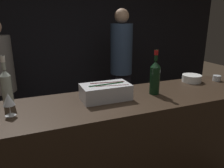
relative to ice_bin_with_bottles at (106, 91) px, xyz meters
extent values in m
cube|color=black|center=(0.04, 2.32, 0.30)|extent=(6.40, 0.06, 2.80)
cube|color=#2D2116|center=(0.04, -0.04, -0.58)|extent=(2.47, 0.61, 1.03)
cube|color=silver|center=(-0.01, 0.00, -0.01)|extent=(0.37, 0.21, 0.12)
cylinder|color=#380F0F|center=(0.03, -0.05, 0.02)|extent=(0.26, 0.11, 0.06)
cylinder|color=black|center=(0.00, 0.00, 0.02)|extent=(0.28, 0.08, 0.07)
cylinder|color=#380F0F|center=(0.03, 0.04, 0.02)|extent=(0.28, 0.10, 0.06)
cylinder|color=white|center=(0.95, 0.14, -0.03)|extent=(0.18, 0.18, 0.07)
cylinder|color=gray|center=(0.95, 0.14, 0.00)|extent=(0.15, 0.15, 0.01)
cylinder|color=silver|center=(-0.68, -0.05, -0.07)|extent=(0.07, 0.07, 0.00)
cylinder|color=silver|center=(-0.68, -0.05, -0.03)|extent=(0.01, 0.01, 0.07)
cone|color=silver|center=(-0.68, -0.05, 0.04)|extent=(0.07, 0.07, 0.08)
cylinder|color=silver|center=(1.20, 0.07, -0.04)|extent=(0.08, 0.08, 0.05)
sphere|color=#EFB256|center=(1.20, 0.07, -0.04)|extent=(0.03, 0.03, 0.03)
cylinder|color=black|center=(0.41, -0.03, 0.05)|extent=(0.08, 0.08, 0.22)
cone|color=black|center=(0.41, -0.03, 0.18)|extent=(0.08, 0.08, 0.05)
cylinder|color=black|center=(0.41, -0.03, 0.25)|extent=(0.03, 0.03, 0.09)
cylinder|color=maroon|center=(0.41, -0.03, 0.28)|extent=(0.03, 0.03, 0.04)
cylinder|color=#9EA899|center=(-0.69, 0.13, 0.04)|extent=(0.07, 0.07, 0.22)
cone|color=#9EA899|center=(-0.69, 0.13, 0.17)|extent=(0.07, 0.07, 0.04)
cylinder|color=#9EA899|center=(-0.69, 0.13, 0.24)|extent=(0.03, 0.03, 0.10)
cylinder|color=white|center=(-0.69, 0.13, 0.27)|extent=(0.03, 0.03, 0.04)
cube|color=black|center=(0.80, 1.50, -0.69)|extent=(0.25, 0.18, 0.82)
cylinder|color=#334766|center=(0.80, 1.50, 0.09)|extent=(0.33, 0.33, 0.74)
sphere|color=tan|center=(0.80, 1.50, 0.57)|extent=(0.21, 0.21, 0.21)
cube|color=black|center=(-0.87, 1.46, -0.73)|extent=(0.27, 0.20, 0.74)
camera|label=1|loc=(-0.55, -1.49, 0.53)|focal=35.00mm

